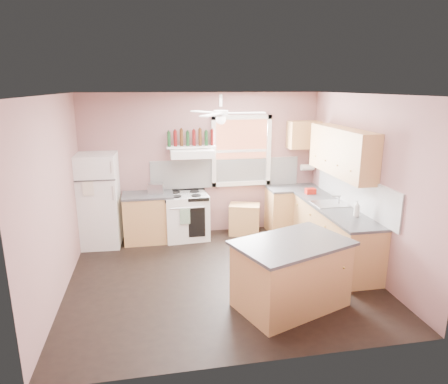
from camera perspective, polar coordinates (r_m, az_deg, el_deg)
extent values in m
plane|color=black|center=(6.22, -0.41, -11.95)|extent=(4.50, 4.50, 0.00)
plane|color=white|center=(5.55, -0.46, 13.76)|extent=(4.50, 4.50, 0.00)
cube|color=#8E6361|center=(7.69, -3.09, 3.95)|extent=(4.50, 0.05, 2.70)
cube|color=#8E6361|center=(6.52, 19.66, 1.08)|extent=(0.05, 4.00, 2.70)
cube|color=#8E6361|center=(5.80, -23.14, -0.91)|extent=(0.05, 4.00, 2.70)
cube|color=white|center=(7.76, 0.27, 2.75)|extent=(2.90, 0.03, 0.55)
cube|color=white|center=(6.79, 18.00, 0.24)|extent=(0.03, 2.60, 0.55)
cube|color=brown|center=(7.74, 2.47, 5.91)|extent=(1.00, 0.02, 1.20)
cube|color=white|center=(7.71, 2.52, 5.87)|extent=(1.16, 0.07, 1.36)
cube|color=white|center=(7.45, -17.51, -1.15)|extent=(0.74, 0.72, 1.67)
cube|color=tan|center=(7.55, -10.68, -3.73)|extent=(0.90, 0.60, 0.86)
cube|color=#3D3D3F|center=(7.42, -10.85, -0.44)|extent=(0.92, 0.62, 0.04)
cube|color=silver|center=(7.41, -9.72, 0.48)|extent=(0.30, 0.21, 0.18)
cube|color=white|center=(7.57, -5.42, -3.47)|extent=(0.84, 0.69, 0.86)
cube|color=white|center=(7.35, -4.62, 5.55)|extent=(0.78, 0.50, 0.14)
cube|color=white|center=(7.45, -4.74, 6.45)|extent=(0.90, 0.26, 0.03)
cube|color=tan|center=(7.79, 2.93, -4.01)|extent=(0.66, 0.53, 0.57)
cube|color=tan|center=(8.02, 9.82, -2.56)|extent=(1.00, 0.60, 0.86)
cube|color=tan|center=(6.89, 15.40, -5.87)|extent=(0.60, 2.20, 0.86)
cube|color=#3D3D3F|center=(7.90, 9.96, 0.55)|extent=(1.02, 0.62, 0.04)
cube|color=#3D3D3F|center=(6.74, 15.58, -2.30)|extent=(0.62, 2.22, 0.04)
cube|color=silver|center=(6.91, 14.88, -1.70)|extent=(0.55, 0.45, 0.03)
cylinder|color=silver|center=(6.96, 16.11, -1.03)|extent=(0.03, 0.03, 0.14)
cube|color=tan|center=(6.78, 16.45, 5.56)|extent=(0.33, 1.80, 0.76)
cube|color=tan|center=(7.91, 11.34, 8.02)|extent=(0.60, 0.33, 0.52)
cylinder|color=white|center=(8.08, 11.82, 3.47)|extent=(0.26, 0.12, 0.12)
cube|color=tan|center=(5.37, 9.55, -11.66)|extent=(1.57, 1.28, 0.86)
cube|color=#3D3D3F|center=(5.18, 9.76, -7.21)|extent=(1.67, 1.38, 0.04)
cylinder|color=white|center=(5.56, -0.46, 11.18)|extent=(0.20, 0.20, 0.08)
imported|color=silver|center=(6.32, 18.45, -2.27)|extent=(0.12, 0.12, 0.25)
cube|color=red|center=(7.46, 12.26, 0.12)|extent=(0.18, 0.12, 0.10)
cylinder|color=#143819|center=(7.40, -7.87, 7.48)|extent=(0.06, 0.06, 0.27)
cylinder|color=#590F0F|center=(7.41, -6.98, 7.59)|extent=(0.06, 0.06, 0.29)
cylinder|color=#3F230F|center=(7.41, -6.09, 7.70)|extent=(0.06, 0.06, 0.31)
cylinder|color=#143819|center=(7.42, -5.20, 7.58)|extent=(0.06, 0.06, 0.27)
cylinder|color=#590F0F|center=(7.43, -4.32, 7.69)|extent=(0.06, 0.06, 0.29)
cylinder|color=#3F230F|center=(7.45, -3.44, 7.79)|extent=(0.06, 0.06, 0.31)
cylinder|color=#143819|center=(7.46, -2.56, 7.67)|extent=(0.06, 0.06, 0.27)
cylinder|color=#590F0F|center=(7.48, -1.69, 7.77)|extent=(0.06, 0.06, 0.29)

